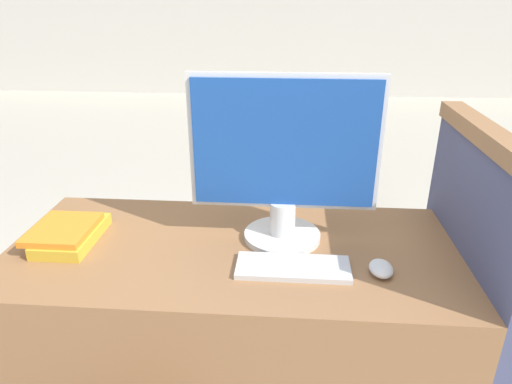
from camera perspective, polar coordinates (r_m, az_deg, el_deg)
name	(u,v)px	position (r m, az deg, el deg)	size (l,w,h in m)	color
desk	(235,341)	(1.65, -2.70, -18.13)	(1.39, 0.65, 0.75)	#8C603D
carrel_divider	(457,298)	(1.64, 23.81, -11.98)	(0.07, 0.71, 1.13)	#474C70
monitor	(284,160)	(1.37, 3.53, 3.96)	(0.57, 0.24, 0.52)	silver
keyboard	(293,267)	(1.32, 4.65, -9.38)	(0.32, 0.13, 0.02)	silver
mouse	(381,269)	(1.35, 15.36, -9.21)	(0.07, 0.09, 0.03)	silver
book_stack	(69,233)	(1.57, -22.35, -4.80)	(0.19, 0.26, 0.06)	gold
far_chair	(337,147)	(3.28, 10.09, 5.53)	(0.44, 0.44, 0.85)	#38281E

